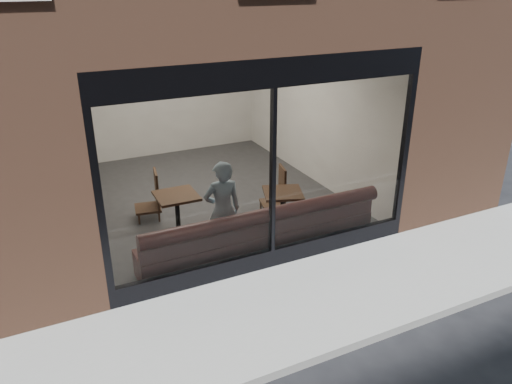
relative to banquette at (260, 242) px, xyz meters
name	(u,v)px	position (x,y,z in m)	size (l,w,h in m)	color
ground	(349,346)	(0.00, -2.45, -0.23)	(120.00, 120.00, 0.00)	black
sidewalk_near	(306,301)	(0.00, -1.45, -0.22)	(40.00, 2.00, 0.01)	gray
kerb_near	(351,344)	(0.00, -2.50, -0.17)	(40.00, 0.10, 0.12)	gray
host_building_pier_right	(293,79)	(3.75, 5.55, 1.38)	(2.50, 12.00, 3.20)	brown
host_building_backfill	(130,72)	(0.00, 8.55, 1.38)	(5.00, 6.00, 3.20)	brown
cafe_floor	(205,196)	(0.00, 2.55, -0.21)	(6.00, 6.00, 0.00)	#2D2D30
cafe_ceiling	(198,36)	(0.00, 2.55, 2.97)	(6.00, 6.00, 0.00)	white
cafe_wall_back	(159,91)	(0.00, 5.54, 1.37)	(5.00, 5.00, 0.00)	silver
cafe_wall_left	(66,138)	(-2.49, 2.55, 1.37)	(6.00, 6.00, 0.00)	silver
cafe_wall_right	(312,108)	(2.49, 2.55, 1.37)	(6.00, 6.00, 0.00)	silver
storefront_kick	(272,257)	(0.00, -0.40, -0.08)	(5.00, 0.10, 0.30)	black
storefront_header	(274,73)	(0.00, -0.40, 2.77)	(5.00, 0.10, 0.40)	black
storefront_mullion	(273,174)	(0.00, -0.40, 1.32)	(0.06, 0.10, 2.50)	black
storefront_glass	(274,175)	(0.00, -0.43, 1.33)	(4.80, 4.80, 0.00)	white
banquette	(260,242)	(0.00, 0.00, 0.00)	(4.00, 0.55, 0.45)	black
person	(223,210)	(-0.55, 0.22, 0.59)	(0.59, 0.39, 1.63)	#8AA5B8
cafe_table_left	(176,196)	(-0.98, 1.24, 0.52)	(0.69, 0.69, 0.04)	#2F1E12
cafe_table_right	(283,193)	(0.71, 0.55, 0.52)	(0.66, 0.66, 0.04)	#2F1E12
cafe_chair_left	(148,208)	(-1.31, 2.03, 0.01)	(0.46, 0.46, 0.04)	#2F1E12
cafe_chair_right	(272,203)	(0.86, 1.22, 0.01)	(0.42, 0.42, 0.04)	#2F1E12
wall_poster	(77,160)	(-2.45, 1.65, 1.26)	(0.02, 0.59, 0.79)	white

